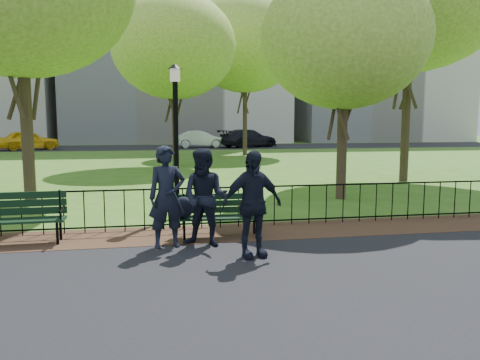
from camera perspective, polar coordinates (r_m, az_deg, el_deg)
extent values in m
plane|color=#33681B|center=(8.16, -4.66, -9.12)|extent=(120.00, 120.00, 0.00)
cube|color=black|center=(5.00, -0.46, -19.86)|extent=(60.00, 9.20, 0.01)
cube|color=#372616|center=(9.60, -5.57, -6.56)|extent=(60.00, 1.60, 0.01)
cube|color=black|center=(42.86, -9.42, 3.96)|extent=(70.00, 9.00, 0.01)
cylinder|color=black|center=(9.92, -5.88, -1.02)|extent=(24.00, 0.04, 0.04)
cylinder|color=black|center=(10.06, -5.82, -5.31)|extent=(24.00, 0.04, 0.04)
cylinder|color=black|center=(9.99, -5.85, -3.46)|extent=(0.02, 0.02, 0.90)
cube|color=beige|center=(57.29, -7.88, 19.86)|extent=(24.00, 15.00, 30.00)
cube|color=beige|center=(62.64, 15.60, 15.77)|extent=(20.00, 15.00, 24.00)
cube|color=black|center=(9.23, -2.44, -4.59)|extent=(1.65, 0.52, 0.04)
cube|color=black|center=(9.40, -2.57, -2.44)|extent=(1.63, 0.12, 0.41)
cylinder|color=black|center=(9.09, -6.81, -6.13)|extent=(0.05, 0.05, 0.41)
cylinder|color=black|center=(9.20, 2.05, -5.92)|extent=(0.05, 0.05, 0.41)
cylinder|color=black|center=(9.40, -6.83, -5.68)|extent=(0.05, 0.05, 0.41)
cylinder|color=black|center=(9.51, 1.73, -5.48)|extent=(0.05, 0.05, 0.41)
cylinder|color=black|center=(9.17, -7.25, -3.68)|extent=(0.06, 0.51, 0.04)
cylinder|color=black|center=(9.29, 2.28, -3.48)|extent=(0.06, 0.51, 0.04)
ellipsoid|color=black|center=(9.07, -6.90, -3.36)|extent=(0.40, 0.29, 0.42)
cube|color=black|center=(9.62, -25.99, -4.50)|extent=(1.86, 0.55, 0.04)
cube|color=black|center=(9.81, -25.74, -2.17)|extent=(1.85, 0.09, 0.46)
cylinder|color=black|center=(9.32, -21.38, -6.06)|extent=(0.05, 0.05, 0.46)
cylinder|color=black|center=(9.68, -21.04, -5.57)|extent=(0.05, 0.05, 0.46)
cylinder|color=black|center=(9.41, -20.89, -3.34)|extent=(0.06, 0.58, 0.04)
cylinder|color=black|center=(11.41, -7.65, -4.06)|extent=(0.28, 0.28, 0.16)
cylinder|color=black|center=(11.21, -7.79, 3.72)|extent=(0.12, 0.12, 3.25)
cube|color=beige|center=(11.24, -7.94, 12.54)|extent=(0.22, 0.22, 0.31)
cone|color=black|center=(11.27, -7.95, 13.57)|extent=(0.33, 0.33, 0.12)
cylinder|color=#2D2116|center=(14.76, -24.51, 5.04)|extent=(0.34, 0.34, 3.82)
cylinder|color=#2D2116|center=(14.11, 12.30, 3.52)|extent=(0.29, 0.29, 2.87)
ellipsoid|color=olive|center=(14.29, 12.66, 16.64)|extent=(4.84, 4.84, 4.11)
cylinder|color=#2D2116|center=(19.12, 19.55, 6.62)|extent=(0.32, 0.32, 4.50)
cylinder|color=#2D2116|center=(24.35, -7.91, 6.05)|extent=(0.32, 0.32, 3.72)
ellipsoid|color=olive|center=(24.64, -8.08, 15.87)|extent=(6.26, 6.26, 5.32)
cylinder|color=#2D2116|center=(32.29, 0.60, 7.17)|extent=(0.30, 0.30, 4.64)
ellipsoid|color=olive|center=(32.72, 0.62, 16.40)|extent=(7.81, 7.81, 6.64)
imported|color=black|center=(8.52, -8.90, -2.05)|extent=(0.74, 0.55, 1.84)
imported|color=black|center=(8.52, -4.27, -2.16)|extent=(0.98, 0.78, 1.79)
imported|color=black|center=(7.81, 1.49, -2.94)|extent=(1.12, 0.64, 1.80)
imported|color=yellow|center=(41.92, -24.38, 4.45)|extent=(5.01, 3.50, 1.58)
imported|color=#B5B8BD|center=(41.47, -4.95, 4.99)|extent=(4.74, 2.05, 1.52)
imported|color=black|center=(42.20, 1.05, 5.10)|extent=(5.94, 4.22, 1.60)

